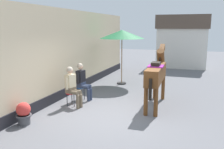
# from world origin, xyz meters

# --- Properties ---
(ground_plane) EXTENTS (40.00, 40.00, 0.00)m
(ground_plane) POSITION_xyz_m (0.00, 3.00, 0.00)
(ground_plane) COLOR slate
(pub_facade_wall) EXTENTS (0.34, 14.00, 3.40)m
(pub_facade_wall) POSITION_xyz_m (-2.55, 1.50, 1.54)
(pub_facade_wall) COLOR #CCB793
(pub_facade_wall) RESTS_ON ground_plane
(distant_cottage) EXTENTS (3.40, 2.60, 3.50)m
(distant_cottage) POSITION_xyz_m (1.40, 10.78, 1.80)
(distant_cottage) COLOR silver
(distant_cottage) RESTS_ON ground_plane
(seated_visitor_near) EXTENTS (0.61, 0.48, 1.39)m
(seated_visitor_near) POSITION_xyz_m (-1.56, 0.37, 0.78)
(seated_visitor_near) COLOR red
(seated_visitor_near) RESTS_ON ground_plane
(seated_visitor_far) EXTENTS (0.61, 0.49, 1.39)m
(seated_visitor_far) POSITION_xyz_m (-1.59, 1.23, 0.78)
(seated_visitor_far) COLOR #194C99
(seated_visitor_far) RESTS_ON ground_plane
(saddled_horse_center) EXTENTS (0.51, 3.00, 2.06)m
(saddled_horse_center) POSITION_xyz_m (1.14, 1.43, 1.16)
(saddled_horse_center) COLOR brown
(saddled_horse_center) RESTS_ON ground_plane
(flower_planter_near) EXTENTS (0.43, 0.43, 0.64)m
(flower_planter_near) POSITION_xyz_m (-2.09, -1.51, 0.33)
(flower_planter_near) COLOR #4C4C51
(flower_planter_near) RESTS_ON ground_plane
(cafe_parasol) EXTENTS (2.10, 2.10, 2.58)m
(cafe_parasol) POSITION_xyz_m (-0.97, 4.24, 2.36)
(cafe_parasol) COLOR black
(cafe_parasol) RESTS_ON ground_plane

